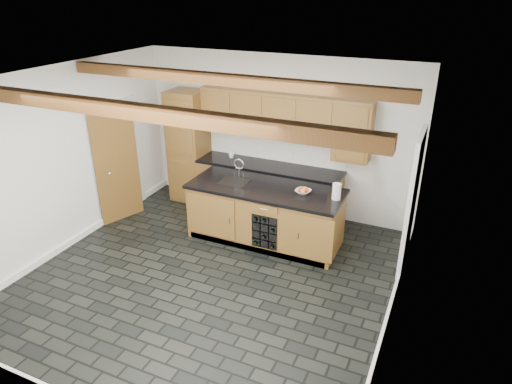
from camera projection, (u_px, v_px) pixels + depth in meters
ground at (210, 276)px, 6.57m from camera, size 5.00×5.00×0.00m
room_shell at (219, 164)px, 6.40m from camera, size 5.01×5.00×5.00m
back_cabinetry at (252, 159)px, 8.15m from camera, size 3.65×0.62×2.20m
island at (265, 214)px, 7.32m from camera, size 2.48×0.96×0.93m
faucet at (235, 179)px, 7.36m from camera, size 0.45×0.40×0.34m
kitchen_scale at (302, 189)px, 7.03m from camera, size 0.17×0.13×0.05m
fruit_bowl at (303, 192)px, 6.93m from camera, size 0.26×0.26×0.06m
fruit_cluster at (303, 190)px, 6.92m from camera, size 0.16×0.17×0.07m
paper_towel at (337, 191)px, 6.71m from camera, size 0.13×0.13×0.25m
mug at (231, 155)px, 8.34m from camera, size 0.13×0.13×0.10m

